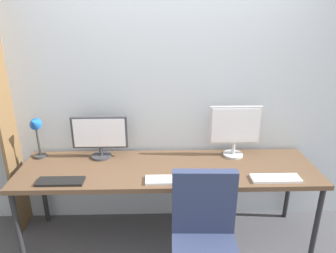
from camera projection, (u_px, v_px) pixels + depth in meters
wall_back at (167, 91)px, 2.84m from camera, size 4.91×0.10×2.60m
desk at (168, 172)px, 2.66m from camera, size 2.51×0.68×0.74m
monitor_left at (100, 135)px, 2.75m from camera, size 0.49×0.18×0.38m
monitor_right at (235, 129)px, 2.76m from camera, size 0.46×0.18×0.47m
desk_lamp at (35, 130)px, 2.71m from camera, size 0.11×0.15×0.41m
keyboard_left at (60, 181)px, 2.40m from camera, size 0.36×0.13×0.02m
keyboard_center at (169, 180)px, 2.42m from camera, size 0.37×0.13×0.02m
keyboard_right at (276, 178)px, 2.44m from camera, size 0.38×0.13×0.02m
computer_mouse at (205, 175)px, 2.48m from camera, size 0.06×0.10×0.03m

